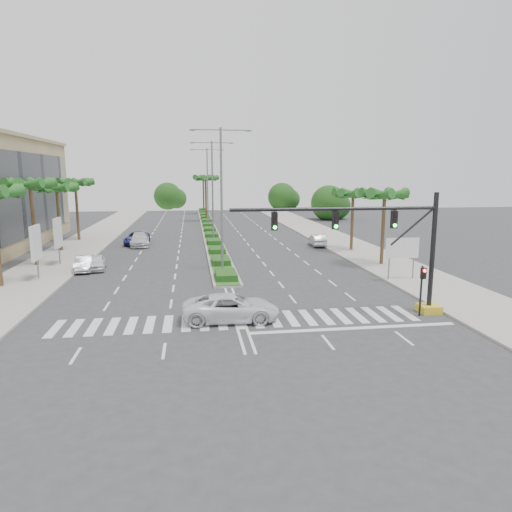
{
  "coord_description": "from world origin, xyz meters",
  "views": [
    {
      "loc": [
        -2.55,
        -24.78,
        8.27
      ],
      "look_at": [
        1.52,
        3.95,
        3.0
      ],
      "focal_mm": 32.0,
      "sensor_mm": 36.0,
      "label": 1
    }
  ],
  "objects": [
    {
      "name": "ground",
      "position": [
        0.0,
        0.0,
        0.0
      ],
      "size": [
        160.0,
        160.0,
        0.0
      ],
      "primitive_type": "plane",
      "color": "#333335",
      "rests_on": "ground"
    },
    {
      "name": "footpath_right",
      "position": [
        15.2,
        20.0,
        0.07
      ],
      "size": [
        6.0,
        120.0,
        0.15
      ],
      "primitive_type": "cube",
      "color": "gray",
      "rests_on": "ground"
    },
    {
      "name": "footpath_left",
      "position": [
        -15.2,
        20.0,
        0.07
      ],
      "size": [
        6.0,
        120.0,
        0.15
      ],
      "primitive_type": "cube",
      "color": "gray",
      "rests_on": "ground"
    },
    {
      "name": "median",
      "position": [
        0.0,
        45.0,
        0.1
      ],
      "size": [
        2.2,
        75.0,
        0.2
      ],
      "primitive_type": "cube",
      "color": "gray",
      "rests_on": "ground"
    },
    {
      "name": "median_grass",
      "position": [
        0.0,
        45.0,
        0.22
      ],
      "size": [
        1.8,
        75.0,
        0.04
      ],
      "primitive_type": "cube",
      "color": "#296121",
      "rests_on": "median"
    },
    {
      "name": "signal_gantry",
      "position": [
        9.27,
        -0.0,
        3.46
      ],
      "size": [
        12.6,
        1.2,
        7.2
      ],
      "color": "gold",
      "rests_on": "ground"
    },
    {
      "name": "pedestrian_signal",
      "position": [
        10.6,
        -0.68,
        2.04
      ],
      "size": [
        0.28,
        0.36,
        3.0
      ],
      "color": "black",
      "rests_on": "ground"
    },
    {
      "name": "direction_sign",
      "position": [
        13.5,
        7.99,
        2.45
      ],
      "size": [
        2.7,
        0.11,
        3.4
      ],
      "color": "slate",
      "rests_on": "ground"
    },
    {
      "name": "billboard_near",
      "position": [
        -14.5,
        12.0,
        2.96
      ],
      "size": [
        0.18,
        2.1,
        4.35
      ],
      "color": "slate",
      "rests_on": "ground"
    },
    {
      "name": "billboard_far",
      "position": [
        -14.5,
        18.0,
        2.96
      ],
      "size": [
        0.18,
        2.1,
        4.35
      ],
      "color": "slate",
      "rests_on": "ground"
    },
    {
      "name": "palm_left_mid",
      "position": [
        -16.5,
        18.0,
        7.08
      ],
      "size": [
        4.57,
        4.68,
        7.95
      ],
      "color": "brown",
      "rests_on": "ground"
    },
    {
      "name": "palm_left_far",
      "position": [
        -16.5,
        26.0,
        6.5
      ],
      "size": [
        4.57,
        4.68,
        7.35
      ],
      "color": "brown",
      "rests_on": "ground"
    },
    {
      "name": "palm_left_end",
      "position": [
        -16.5,
        34.0,
        6.88
      ],
      "size": [
        4.57,
        4.68,
        7.75
      ],
      "color": "brown",
      "rests_on": "ground"
    },
    {
      "name": "palm_right_near",
      "position": [
        14.5,
        14.0,
        6.2
      ],
      "size": [
        4.57,
        4.68,
        7.05
      ],
      "color": "brown",
      "rests_on": "ground"
    },
    {
      "name": "palm_right_far",
      "position": [
        14.5,
        22.0,
        5.91
      ],
      "size": [
        4.57,
        4.68,
        6.75
      ],
      "color": "brown",
      "rests_on": "ground"
    },
    {
      "name": "palm_median_a",
      "position": [
        0.0,
        55.0,
        7.17
      ],
      "size": [
        4.57,
        4.68,
        8.05
      ],
      "color": "brown",
      "rests_on": "ground"
    },
    {
      "name": "palm_median_b",
      "position": [
        0.0,
        70.0,
        7.17
      ],
      "size": [
        4.57,
        4.68,
        8.05
      ],
      "color": "brown",
      "rests_on": "ground"
    },
    {
      "name": "streetlight_near",
      "position": [
        0.0,
        14.0,
        6.81
      ],
      "size": [
        5.1,
        0.25,
        12.0
      ],
      "color": "slate",
      "rests_on": "ground"
    },
    {
      "name": "streetlight_mid",
      "position": [
        0.0,
        30.0,
        6.81
      ],
      "size": [
        5.1,
        0.25,
        12.0
      ],
      "color": "slate",
      "rests_on": "ground"
    },
    {
      "name": "streetlight_far",
      "position": [
        0.0,
        46.0,
        6.81
      ],
      "size": [
        5.1,
        0.25,
        12.0
      ],
      "color": "slate",
      "rests_on": "ground"
    },
    {
      "name": "car_parked_a",
      "position": [
        -10.85,
        15.63,
        0.64
      ],
      "size": [
        1.95,
        3.9,
        1.27
      ],
      "primitive_type": "imported",
      "rotation": [
        0.0,
        0.0,
        0.12
      ],
      "color": "white",
      "rests_on": "ground"
    },
    {
      "name": "car_parked_b",
      "position": [
        -11.8,
        15.29,
        0.65
      ],
      "size": [
        1.78,
        4.06,
        1.3
      ],
      "primitive_type": "imported",
      "rotation": [
        0.0,
        0.0,
        0.11
      ],
      "color": "silver",
      "rests_on": "ground"
    },
    {
      "name": "car_parked_c",
      "position": [
        -9.02,
        30.19,
        0.73
      ],
      "size": [
        2.76,
        5.42,
        1.46
      ],
      "primitive_type": "imported",
      "rotation": [
        0.0,
        0.0,
        -0.06
      ],
      "color": "navy",
      "rests_on": "ground"
    },
    {
      "name": "car_parked_d",
      "position": [
        -8.56,
        28.71,
        0.75
      ],
      "size": [
        2.57,
        5.34,
        1.5
      ],
      "primitive_type": "imported",
      "rotation": [
        0.0,
        0.0,
        0.09
      ],
      "color": "silver",
      "rests_on": "ground"
    },
    {
      "name": "car_crossing",
      "position": [
        -0.45,
        0.1,
        0.76
      ],
      "size": [
        5.59,
        2.78,
        1.52
      ],
      "primitive_type": "imported",
      "rotation": [
        0.0,
        0.0,
        1.52
      ],
      "color": "white",
      "rests_on": "ground"
    },
    {
      "name": "car_right",
      "position": [
        11.8,
        25.8,
        0.68
      ],
      "size": [
        1.76,
        4.2,
        1.35
      ],
      "primitive_type": "imported",
      "rotation": [
        0.0,
        0.0,
        3.06
      ],
      "color": "#B4B4B9",
      "rests_on": "ground"
    }
  ]
}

